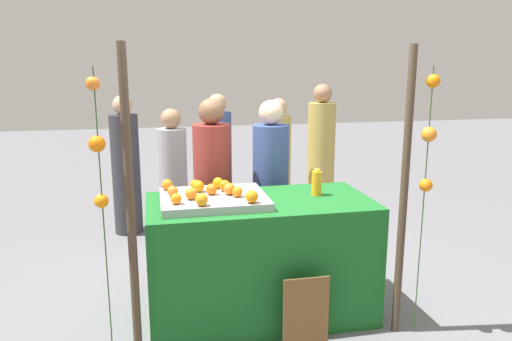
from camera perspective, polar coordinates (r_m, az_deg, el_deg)
ground_plane at (r=4.06m, az=0.46°, el=-16.26°), size 24.00×24.00×0.00m
stall_counter at (r=3.86m, az=0.47°, el=-10.18°), size 1.70×0.85×0.93m
orange_tray at (r=3.64m, az=-4.99°, el=-3.35°), size 0.78×0.64×0.06m
orange_0 at (r=3.63m, az=-9.70°, el=-2.42°), size 0.08×0.08×0.08m
orange_1 at (r=3.63m, az=-3.13°, el=-2.16°), size 0.09×0.09×0.09m
orange_2 at (r=3.36m, az=-6.37°, el=-3.41°), size 0.09×0.09×0.09m
orange_3 at (r=3.43m, az=-9.31°, el=-3.28°), size 0.08×0.08×0.08m
orange_4 at (r=3.56m, az=-2.19°, el=-2.51°), size 0.08×0.08×0.08m
orange_5 at (r=3.41m, az=-0.51°, el=-3.07°), size 0.09×0.09×0.09m
orange_6 at (r=3.73m, az=-6.74°, el=-1.84°), size 0.09×0.09×0.09m
orange_7 at (r=3.82m, az=-7.16°, el=-1.61°), size 0.07×0.07×0.07m
orange_8 at (r=3.83m, az=-4.45°, el=-1.44°), size 0.08×0.08×0.08m
orange_9 at (r=3.53m, az=-7.59°, el=-2.69°), size 0.09×0.09×0.09m
orange_10 at (r=3.82m, az=-10.34°, el=-1.64°), size 0.09×0.09×0.09m
orange_11 at (r=3.73m, az=-3.68°, el=-1.77°), size 0.09×0.09×0.09m
orange_12 at (r=3.64m, az=-5.24°, el=-2.20°), size 0.08×0.08×0.08m
juice_bottle at (r=3.85m, az=7.08°, el=-1.46°), size 0.08×0.08×0.21m
chalkboard_sign at (r=3.52m, az=5.81°, el=-16.34°), size 0.33×0.03×0.54m
vendor_left at (r=4.36m, az=-5.07°, el=-3.29°), size 0.33×0.33×1.66m
vendor_right at (r=4.48m, az=1.71°, el=-2.96°), size 0.33×0.33×1.63m
crowd_person_0 at (r=5.86m, az=-4.41°, el=0.53°), size 0.32×0.32×1.61m
crowd_person_1 at (r=5.90m, az=2.56°, el=0.38°), size 0.31×0.31×1.55m
crowd_person_2 at (r=5.81m, az=-14.94°, el=0.04°), size 0.32×0.32×1.60m
crowd_person_3 at (r=6.18m, az=7.58°, el=1.53°), size 0.34×0.34×1.71m
crowd_person_4 at (r=5.15m, az=-9.64°, el=-1.79°), size 0.30×0.30×1.51m
canopy_post_left at (r=3.15m, az=-14.43°, el=-4.75°), size 0.06×0.06×2.07m
canopy_post_right at (r=3.58m, az=16.87°, el=-2.87°), size 0.06×0.06×2.07m
garland_strand_left at (r=3.06m, az=-18.01°, el=2.17°), size 0.10×0.10×1.93m
garland_strand_right at (r=3.51m, az=19.56°, el=3.74°), size 0.11×0.11×1.93m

